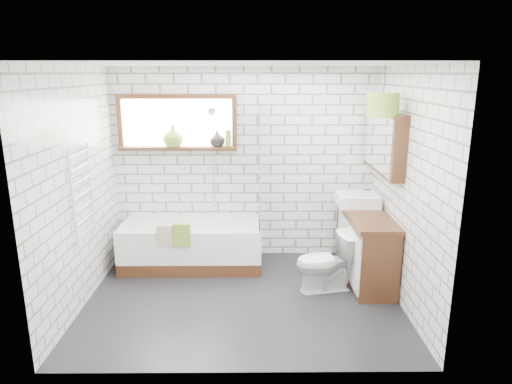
{
  "coord_description": "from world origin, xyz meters",
  "views": [
    {
      "loc": [
        0.11,
        -4.59,
        2.42
      ],
      "look_at": [
        0.15,
        0.25,
        1.15
      ],
      "focal_mm": 32.0,
      "sensor_mm": 36.0,
      "label": 1
    }
  ],
  "objects_px": {
    "vanity": "(365,244)",
    "toilet": "(325,262)",
    "pendant": "(383,105)",
    "bathtub": "(192,244)",
    "basin": "(357,200)"
  },
  "relations": [
    {
      "from": "vanity",
      "to": "toilet",
      "type": "bearing_deg",
      "value": -145.85
    },
    {
      "from": "toilet",
      "to": "pendant",
      "type": "bearing_deg",
      "value": 72.29
    },
    {
      "from": "bathtub",
      "to": "pendant",
      "type": "height_order",
      "value": "pendant"
    },
    {
      "from": "vanity",
      "to": "basin",
      "type": "bearing_deg",
      "value": 102.85
    },
    {
      "from": "basin",
      "to": "toilet",
      "type": "distance_m",
      "value": 0.96
    },
    {
      "from": "bathtub",
      "to": "vanity",
      "type": "distance_m",
      "value": 2.17
    },
    {
      "from": "vanity",
      "to": "toilet",
      "type": "xyz_separation_m",
      "value": [
        -0.53,
        -0.36,
        -0.07
      ]
    },
    {
      "from": "pendant",
      "to": "toilet",
      "type": "bearing_deg",
      "value": 173.82
    },
    {
      "from": "basin",
      "to": "toilet",
      "type": "xyz_separation_m",
      "value": [
        -0.47,
        -0.62,
        -0.56
      ]
    },
    {
      "from": "basin",
      "to": "toilet",
      "type": "bearing_deg",
      "value": -127.14
    },
    {
      "from": "bathtub",
      "to": "basin",
      "type": "relative_size",
      "value": 3.54
    },
    {
      "from": "basin",
      "to": "vanity",
      "type": "bearing_deg",
      "value": -77.15
    },
    {
      "from": "vanity",
      "to": "toilet",
      "type": "relative_size",
      "value": 2.13
    },
    {
      "from": "vanity",
      "to": "pendant",
      "type": "distance_m",
      "value": 1.74
    },
    {
      "from": "toilet",
      "to": "basin",
      "type": "bearing_deg",
      "value": 131.34
    }
  ]
}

